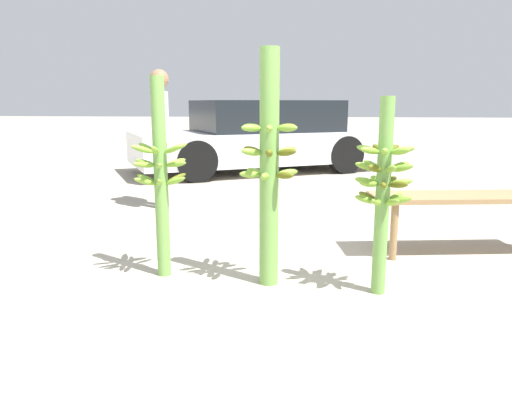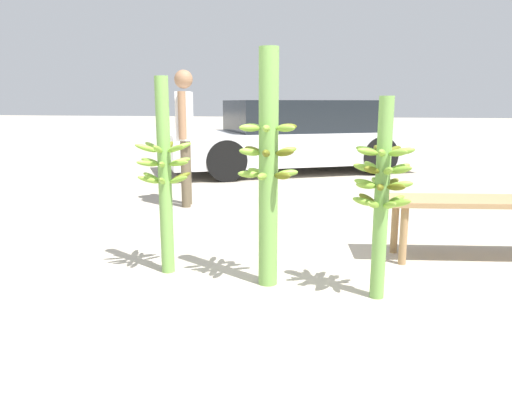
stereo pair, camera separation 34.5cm
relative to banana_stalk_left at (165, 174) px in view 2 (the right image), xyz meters
The scene contains 7 objects.
ground_plane 1.13m from the banana_stalk_left, 23.21° to the right, with size 80.00×80.00×0.00m, color #A89E8C.
banana_stalk_left is the anchor object (origin of this frame).
banana_stalk_center 0.79m from the banana_stalk_left, ahead, with size 0.40×0.42×1.60m.
banana_stalk_right 1.54m from the banana_stalk_left, ahead, with size 0.38×0.38×1.29m.
vendor_person 2.47m from the banana_stalk_left, 106.10° to the left, with size 0.25×0.57×1.62m.
market_bench 2.48m from the banana_stalk_left, 18.64° to the left, with size 1.56×0.66×0.50m.
parked_car 5.72m from the banana_stalk_left, 88.37° to the left, with size 4.76×3.68×1.28m.
Camera 2 is at (0.58, -3.03, 1.25)m, focal length 35.00 mm.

